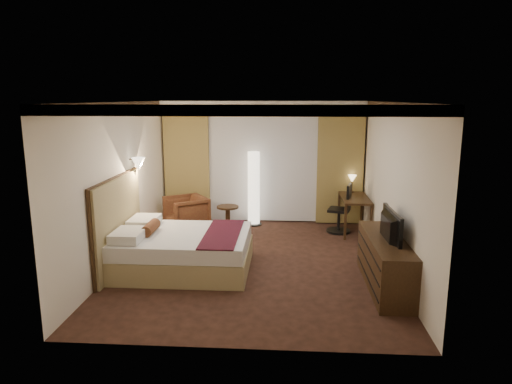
# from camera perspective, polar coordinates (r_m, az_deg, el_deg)

# --- Properties ---
(floor) EXTENTS (4.50, 5.50, 0.01)m
(floor) POSITION_cam_1_polar(r_m,az_deg,el_deg) (7.90, -0.20, -8.78)
(floor) COLOR black
(floor) RESTS_ON ground
(ceiling) EXTENTS (4.50, 5.50, 0.01)m
(ceiling) POSITION_cam_1_polar(r_m,az_deg,el_deg) (7.40, -0.21, 11.19)
(ceiling) COLOR white
(ceiling) RESTS_ON back_wall
(back_wall) EXTENTS (4.50, 0.02, 2.70)m
(back_wall) POSITION_cam_1_polar(r_m,az_deg,el_deg) (10.25, 0.88, 3.76)
(back_wall) COLOR white
(back_wall) RESTS_ON floor
(left_wall) EXTENTS (0.02, 5.50, 2.70)m
(left_wall) POSITION_cam_1_polar(r_m,az_deg,el_deg) (8.02, -16.47, 1.04)
(left_wall) COLOR white
(left_wall) RESTS_ON floor
(right_wall) EXTENTS (0.02, 5.50, 2.70)m
(right_wall) POSITION_cam_1_polar(r_m,az_deg,el_deg) (7.72, 16.71, 0.63)
(right_wall) COLOR white
(right_wall) RESTS_ON floor
(crown_molding) EXTENTS (4.50, 5.50, 0.12)m
(crown_molding) POSITION_cam_1_polar(r_m,az_deg,el_deg) (7.41, -0.21, 10.72)
(crown_molding) COLOR black
(crown_molding) RESTS_ON ceiling
(soffit) EXTENTS (4.50, 0.50, 0.20)m
(soffit) POSITION_cam_1_polar(r_m,az_deg,el_deg) (9.90, 0.83, 10.74)
(soffit) COLOR white
(soffit) RESTS_ON ceiling
(curtain_sheer) EXTENTS (2.48, 0.04, 2.45)m
(curtain_sheer) POSITION_cam_1_polar(r_m,az_deg,el_deg) (10.18, 0.86, 3.14)
(curtain_sheer) COLOR silver
(curtain_sheer) RESTS_ON back_wall
(curtain_left_drape) EXTENTS (1.00, 0.14, 2.45)m
(curtain_left_drape) POSITION_cam_1_polar(r_m,az_deg,el_deg) (10.35, -8.61, 3.15)
(curtain_left_drape) COLOR tan
(curtain_left_drape) RESTS_ON back_wall
(curtain_right_drape) EXTENTS (1.00, 0.14, 2.45)m
(curtain_right_drape) POSITION_cam_1_polar(r_m,az_deg,el_deg) (10.18, 10.45, 2.94)
(curtain_right_drape) COLOR tan
(curtain_right_drape) RESTS_ON back_wall
(wall_sconce) EXTENTS (0.24, 0.24, 0.24)m
(wall_sconce) POSITION_cam_1_polar(r_m,az_deg,el_deg) (8.34, -14.47, 3.43)
(wall_sconce) COLOR white
(wall_sconce) RESTS_ON left_wall
(bed) EXTENTS (2.12, 1.66, 0.62)m
(bed) POSITION_cam_1_polar(r_m,az_deg,el_deg) (7.61, -8.97, -7.27)
(bed) COLOR white
(bed) RESTS_ON floor
(headboard) EXTENTS (0.12, 1.96, 1.50)m
(headboard) POSITION_cam_1_polar(r_m,az_deg,el_deg) (7.79, -16.81, -3.82)
(headboard) COLOR tan
(headboard) RESTS_ON floor
(armchair) EXTENTS (1.04, 1.06, 0.81)m
(armchair) POSITION_cam_1_polar(r_m,az_deg,el_deg) (9.74, -8.73, -2.47)
(armchair) COLOR #532418
(armchair) RESTS_ON floor
(side_table) EXTENTS (0.47, 0.47, 0.51)m
(side_table) POSITION_cam_1_polar(r_m,az_deg,el_deg) (9.76, -3.54, -3.23)
(side_table) COLOR black
(side_table) RESTS_ON floor
(floor_lamp) EXTENTS (0.35, 0.35, 1.64)m
(floor_lamp) POSITION_cam_1_polar(r_m,az_deg,el_deg) (9.96, -0.28, 0.44)
(floor_lamp) COLOR white
(floor_lamp) RESTS_ON floor
(desk) EXTENTS (0.55, 1.26, 0.75)m
(desk) POSITION_cam_1_polar(r_m,az_deg,el_deg) (9.76, 12.15, -2.75)
(desk) COLOR black
(desk) RESTS_ON floor
(desk_lamp) EXTENTS (0.18, 0.18, 0.34)m
(desk_lamp) POSITION_cam_1_polar(r_m,az_deg,el_deg) (10.10, 11.90, 0.92)
(desk_lamp) COLOR #FFD899
(desk_lamp) RESTS_ON desk
(office_chair) EXTENTS (0.62, 0.62, 1.04)m
(office_chair) POSITION_cam_1_polar(r_m,az_deg,el_deg) (9.63, 10.35, -1.99)
(office_chair) COLOR black
(office_chair) RESTS_ON floor
(dresser) EXTENTS (0.50, 1.93, 0.75)m
(dresser) POSITION_cam_1_polar(r_m,az_deg,el_deg) (7.09, 15.81, -8.48)
(dresser) COLOR black
(dresser) RESTS_ON floor
(television) EXTENTS (0.60, 1.01, 0.13)m
(television) POSITION_cam_1_polar(r_m,az_deg,el_deg) (6.89, 15.87, -3.31)
(television) COLOR black
(television) RESTS_ON dresser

